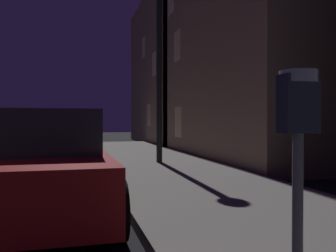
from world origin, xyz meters
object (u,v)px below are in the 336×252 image
at_px(car_yellow_cab, 57,142).
at_px(street_lamp, 159,38).
at_px(car_red, 38,164).
at_px(parking_meter, 298,137).

xyz_separation_m(car_yellow_cab, street_lamp, (2.77, -1.04, 2.88)).
bearing_deg(street_lamp, car_red, -120.54).
bearing_deg(car_yellow_cab, street_lamp, -20.49).
xyz_separation_m(parking_meter, street_lamp, (1.20, 8.27, 2.38)).
xyz_separation_m(parking_meter, car_yellow_cab, (-1.57, 9.31, -0.51)).
bearing_deg(parking_meter, car_red, 113.79).
xyz_separation_m(car_red, car_yellow_cab, (0.00, 5.74, -0.01)).
bearing_deg(parking_meter, street_lamp, 81.73).
distance_m(parking_meter, car_yellow_cab, 9.45).
bearing_deg(car_red, street_lamp, 59.46).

